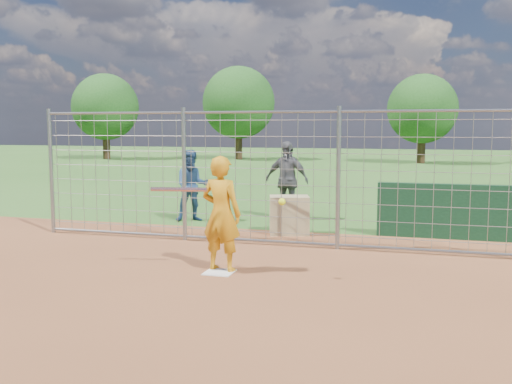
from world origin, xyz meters
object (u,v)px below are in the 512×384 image
(batter, at_px, (221,214))
(equipment_bin, at_px, (289,215))
(bystander_b, at_px, (287,180))
(bystander_a, at_px, (192,186))

(batter, bearing_deg, equipment_bin, -85.71)
(bystander_b, relative_size, equipment_bin, 2.37)
(bystander_a, distance_m, equipment_bin, 2.79)
(bystander_a, xyz_separation_m, bystander_b, (2.08, 0.89, 0.10))
(bystander_a, bearing_deg, batter, -89.07)
(bystander_a, bearing_deg, equipment_bin, -47.77)
(batter, distance_m, bystander_a, 4.80)
(batter, height_order, bystander_a, batter)
(bystander_a, bearing_deg, bystander_b, -3.47)
(bystander_a, relative_size, equipment_bin, 2.11)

